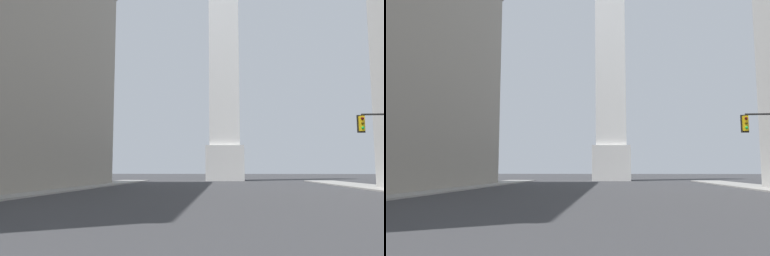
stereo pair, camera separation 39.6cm
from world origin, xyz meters
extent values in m
cube|color=gray|center=(-16.65, 25.06, 0.07)|extent=(5.00, 83.53, 0.15)
cube|color=silver|center=(0.00, 69.61, 3.28)|extent=(7.07, 7.07, 6.56)
cube|color=white|center=(0.00, 69.61, 30.22)|extent=(5.66, 5.66, 47.32)
cube|color=#E5B20F|center=(10.02, 25.75, 5.37)|extent=(0.34, 0.34, 1.10)
cube|color=black|center=(10.02, 25.93, 5.37)|extent=(0.58, 0.03, 1.32)
sphere|color=#410907|center=(10.02, 25.56, 5.71)|extent=(0.22, 0.22, 0.22)
sphere|color=#483506|center=(10.02, 25.56, 5.37)|extent=(0.22, 0.22, 0.22)
sphere|color=green|center=(10.02, 25.56, 5.03)|extent=(0.22, 0.22, 0.22)
camera|label=1|loc=(-0.03, -2.42, 1.97)|focal=35.00mm
camera|label=2|loc=(0.36, -2.39, 1.97)|focal=35.00mm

